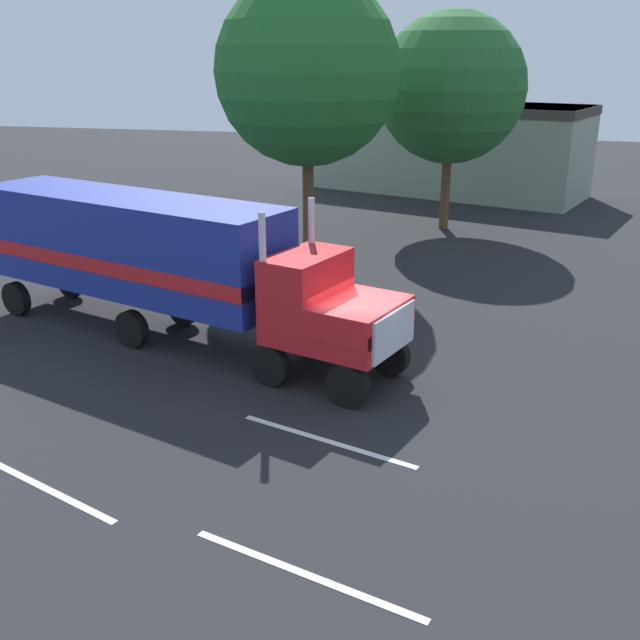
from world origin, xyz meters
name	(u,v)px	position (x,y,z in m)	size (l,w,h in m)	color
ground_plane	(357,378)	(0.00, 0.00, 0.00)	(120.00, 120.00, 0.00)	#232326
lane_stripe_near	(327,441)	(-0.03, -3.50, 0.01)	(4.40, 0.16, 0.01)	silver
lane_stripe_mid	(40,486)	(-5.18, -6.57, 0.01)	(4.40, 0.16, 0.01)	silver
lane_stripe_far	(305,574)	(0.61, -7.91, 0.01)	(4.40, 0.16, 0.01)	silver
semi_truck	(157,255)	(-6.33, 1.66, 2.52)	(14.19, 7.00, 4.50)	red
person_bystander	(290,295)	(-2.89, 3.71, 0.89)	(0.41, 0.48, 1.63)	black
parked_car	(186,221)	(-10.55, 13.49, 0.81)	(4.60, 2.37, 1.57)	#B7B7BC
tree_left	(307,71)	(-4.06, 10.73, 7.42)	(7.05, 7.05, 10.96)	brown
tree_center	(451,88)	(0.81, 18.30, 6.55)	(6.84, 6.84, 9.99)	brown
building_backdrop	(444,144)	(-0.09, 28.63, 2.85)	(17.67, 11.12, 5.28)	gray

